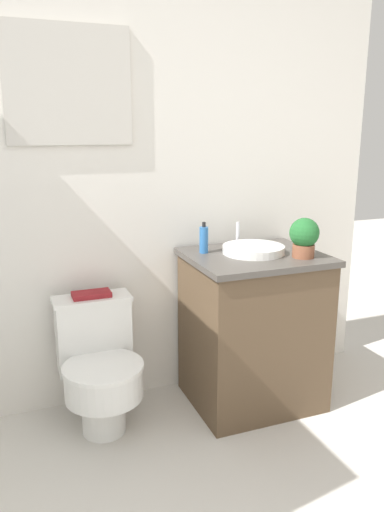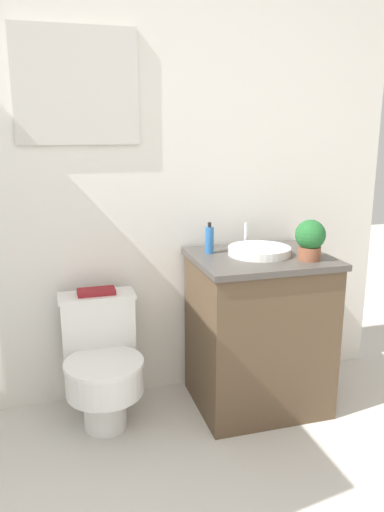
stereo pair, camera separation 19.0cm
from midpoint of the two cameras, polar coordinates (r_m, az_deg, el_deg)
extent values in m
cube|color=white|center=(2.51, -12.52, 10.17)|extent=(3.52, 0.05, 2.50)
cube|color=beige|center=(2.49, -10.84, 18.56)|extent=(0.58, 0.02, 0.53)
cube|color=silver|center=(2.48, -10.83, 18.57)|extent=(0.55, 0.01, 0.50)
cylinder|color=white|center=(2.55, -7.72, -16.79)|extent=(0.21, 0.21, 0.21)
cylinder|color=white|center=(2.43, -7.70, -13.80)|extent=(0.36, 0.36, 0.14)
cylinder|color=white|center=(2.39, -7.76, -12.10)|extent=(0.37, 0.37, 0.02)
cube|color=white|center=(2.56, -8.56, -8.53)|extent=(0.36, 0.16, 0.36)
cube|color=white|center=(2.50, -8.72, -4.55)|extent=(0.38, 0.17, 0.02)
cube|color=brown|center=(2.64, 9.64, -8.81)|extent=(0.64, 0.54, 0.78)
cube|color=#4C4742|center=(2.51, 10.02, -0.31)|extent=(0.67, 0.57, 0.03)
cylinder|color=white|center=(2.52, 9.85, 0.57)|extent=(0.31, 0.31, 0.04)
cylinder|color=silver|center=(2.67, 8.22, 2.39)|extent=(0.02, 0.02, 0.13)
cylinder|color=#2D6BB2|center=(2.51, 4.17, 1.79)|extent=(0.04, 0.04, 0.13)
cylinder|color=black|center=(2.50, 4.20, 3.56)|extent=(0.02, 0.02, 0.02)
cylinder|color=brown|center=(2.47, 15.42, 0.28)|extent=(0.11, 0.11, 0.06)
sphere|color=#23662D|center=(2.45, 15.56, 2.33)|extent=(0.14, 0.14, 0.14)
cube|color=maroon|center=(2.49, -8.74, -4.07)|extent=(0.18, 0.10, 0.02)
camera|label=1|loc=(0.10, -87.53, 0.63)|focal=35.00mm
camera|label=2|loc=(0.10, 92.47, -0.63)|focal=35.00mm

